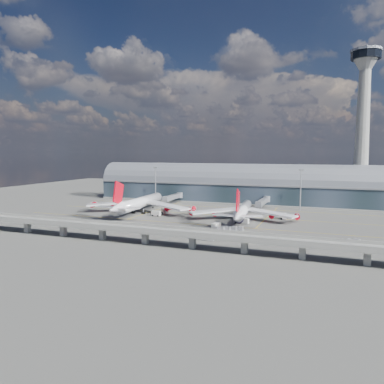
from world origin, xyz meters
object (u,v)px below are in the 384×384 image
(cargo_train_0, at_px, (205,238))
(service_truck_1, at_px, (156,214))
(airliner_left, at_px, (139,203))
(service_truck_4, at_px, (284,216))
(service_truck_0, at_px, (164,211))
(service_truck_5, at_px, (244,207))
(airliner_right, at_px, (243,211))
(floodlight_mast_left, at_px, (155,184))
(cargo_train_2, at_px, (350,242))
(service_truck_3, at_px, (216,226))
(floodlight_mast_right, at_px, (301,189))
(cargo_train_1, at_px, (228,228))
(service_truck_2, at_px, (241,221))
(control_tower, at_px, (362,128))

(cargo_train_0, bearing_deg, service_truck_1, 40.56)
(airliner_left, xyz_separation_m, service_truck_4, (82.92, 10.74, -4.67))
(service_truck_0, height_order, service_truck_5, service_truck_5)
(airliner_right, height_order, service_truck_5, airliner_right)
(floodlight_mast_left, relative_size, cargo_train_2, 3.15)
(cargo_train_2, bearing_deg, service_truck_3, 111.65)
(floodlight_mast_right, height_order, airliner_right, floodlight_mast_right)
(floodlight_mast_right, xyz_separation_m, service_truck_4, (-5.44, -34.25, -12.10))
(airliner_left, bearing_deg, cargo_train_0, -45.42)
(service_truck_3, bearing_deg, cargo_train_0, -74.04)
(airliner_right, height_order, service_truck_3, airliner_right)
(cargo_train_1, bearing_deg, cargo_train_0, -172.65)
(cargo_train_2, bearing_deg, service_truck_0, 97.87)
(service_truck_0, bearing_deg, airliner_left, 171.95)
(service_truck_2, bearing_deg, control_tower, -26.39)
(service_truck_3, height_order, cargo_train_2, service_truck_3)
(floodlight_mast_right, relative_size, cargo_train_0, 3.30)
(service_truck_5, relative_size, cargo_train_2, 0.87)
(service_truck_2, bearing_deg, cargo_train_1, -176.09)
(cargo_train_1, bearing_deg, service_truck_1, 81.64)
(floodlight_mast_right, height_order, service_truck_0, floodlight_mast_right)
(floodlight_mast_right, height_order, service_truck_4, floodlight_mast_right)
(airliner_right, bearing_deg, service_truck_5, 94.81)
(control_tower, height_order, cargo_train_2, control_tower)
(service_truck_2, bearing_deg, floodlight_mast_left, 63.05)
(service_truck_3, height_order, cargo_train_0, service_truck_3)
(airliner_left, bearing_deg, cargo_train_2, -22.15)
(service_truck_1, xyz_separation_m, service_truck_3, (42.35, -21.40, -0.00))
(service_truck_4, bearing_deg, control_tower, 45.66)
(service_truck_0, relative_size, cargo_train_2, 0.75)
(airliner_right, relative_size, service_truck_0, 10.01)
(control_tower, distance_m, cargo_train_0, 148.67)
(floodlight_mast_left, distance_m, cargo_train_1, 105.30)
(airliner_left, bearing_deg, service_truck_4, 2.89)
(floodlight_mast_right, height_order, service_truck_3, floodlight_mast_right)
(floodlight_mast_left, xyz_separation_m, cargo_train_0, (70.29, -95.85, -12.73))
(airliner_left, xyz_separation_m, service_truck_5, (54.75, 36.77, -4.56))
(floodlight_mast_left, bearing_deg, service_truck_1, -63.38)
(control_tower, relative_size, floodlight_mast_right, 4.01)
(cargo_train_0, bearing_deg, cargo_train_2, -79.72)
(floodlight_mast_right, bearing_deg, floodlight_mast_left, 180.00)
(service_truck_1, xyz_separation_m, service_truck_5, (41.07, 42.30, 0.15))
(airliner_left, bearing_deg, service_truck_2, -13.45)
(control_tower, bearing_deg, service_truck_0, -149.14)
(service_truck_1, bearing_deg, service_truck_4, -75.37)
(cargo_train_1, xyz_separation_m, cargo_train_2, (51.99, -7.69, 0.01))
(cargo_train_0, bearing_deg, airliner_left, 44.86)
(service_truck_1, distance_m, cargo_train_0, 63.86)
(cargo_train_1, bearing_deg, control_tower, -13.80)
(control_tower, height_order, cargo_train_0, control_tower)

